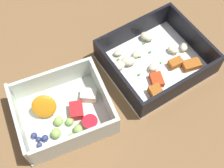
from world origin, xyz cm
name	(u,v)px	position (x,y,z in cm)	size (l,w,h in cm)	color
table_surface	(105,88)	(0.00, 0.00, 1.00)	(80.00, 80.00, 2.00)	brown
pasta_container	(156,61)	(-10.77, 1.27, 3.67)	(18.66, 16.49, 5.47)	white
fruit_bowl	(64,113)	(9.55, 1.82, 3.88)	(17.92, 15.99, 5.58)	silver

